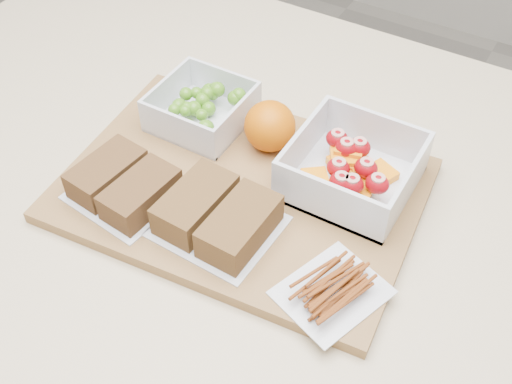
% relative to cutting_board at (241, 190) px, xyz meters
% --- Properties ---
extents(cutting_board, '(0.44, 0.33, 0.02)m').
position_rel_cutting_board_xyz_m(cutting_board, '(0.00, 0.00, 0.00)').
color(cutting_board, olive).
rests_on(cutting_board, counter).
extents(grape_container, '(0.12, 0.12, 0.05)m').
position_rel_cutting_board_xyz_m(grape_container, '(-0.11, 0.08, 0.03)').
color(grape_container, silver).
rests_on(grape_container, cutting_board).
extents(fruit_container, '(0.14, 0.14, 0.06)m').
position_rel_cutting_board_xyz_m(fruit_container, '(0.11, 0.07, 0.03)').
color(fruit_container, silver).
rests_on(fruit_container, cutting_board).
extents(orange, '(0.07, 0.07, 0.07)m').
position_rel_cutting_board_xyz_m(orange, '(-0.01, 0.08, 0.04)').
color(orange, '#D05F04').
rests_on(orange, cutting_board).
extents(sandwich_bag_left, '(0.13, 0.12, 0.04)m').
position_rel_cutting_board_xyz_m(sandwich_bag_left, '(-0.11, -0.08, 0.03)').
color(sandwich_bag_left, silver).
rests_on(sandwich_bag_left, cutting_board).
extents(sandwich_bag_center, '(0.14, 0.12, 0.04)m').
position_rel_cutting_board_xyz_m(sandwich_bag_center, '(0.01, -0.07, 0.03)').
color(sandwich_bag_center, silver).
rests_on(sandwich_bag_center, cutting_board).
extents(pretzel_bag, '(0.12, 0.13, 0.02)m').
position_rel_cutting_board_xyz_m(pretzel_bag, '(0.16, -0.09, 0.02)').
color(pretzel_bag, silver).
rests_on(pretzel_bag, cutting_board).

